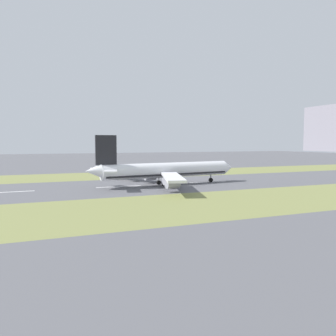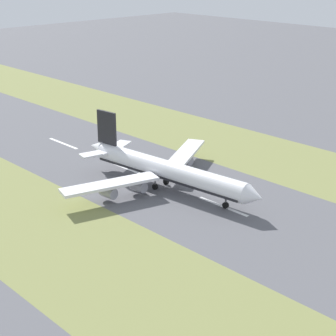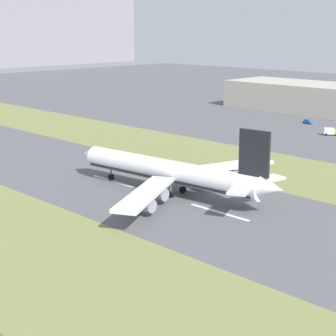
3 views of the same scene
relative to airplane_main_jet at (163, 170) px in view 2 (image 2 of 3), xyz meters
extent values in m
plane|color=#56565B|center=(-2.75, -0.56, -6.02)|extent=(800.00, 800.00, 0.00)
cube|color=olive|center=(-47.75, -0.56, -6.02)|extent=(40.00, 600.00, 0.01)
cube|color=olive|center=(42.25, -0.56, -6.02)|extent=(40.00, 600.00, 0.01)
cube|color=silver|center=(-2.75, -58.10, -6.01)|extent=(1.20, 18.00, 0.01)
cube|color=silver|center=(-2.75, -18.10, -6.01)|extent=(1.20, 18.00, 0.01)
cube|color=silver|center=(-2.75, 21.90, -6.01)|extent=(1.20, 18.00, 0.01)
cylinder|color=white|center=(-0.20, 1.90, 0.18)|extent=(11.75, 56.32, 6.00)
cone|color=white|center=(-3.35, 32.23, 0.18)|extent=(6.36, 5.58, 5.88)
cone|color=white|center=(3.00, -28.94, 0.98)|extent=(5.69, 6.49, 5.10)
cube|color=black|center=(-0.20, 1.90, -1.47)|extent=(11.22, 54.06, 0.70)
cube|color=white|center=(-16.86, -7.09, -0.72)|extent=(28.43, 18.88, 0.90)
cube|color=white|center=(17.96, -3.48, -0.72)|extent=(29.53, 13.79, 0.90)
cylinder|color=#93939E|center=(-8.74, -3.01, -3.17)|extent=(3.68, 5.10, 3.20)
cylinder|color=#93939E|center=(-17.33, -7.42, -3.17)|extent=(3.68, 5.10, 3.20)
cylinder|color=#93939E|center=(9.17, -1.15, -3.17)|extent=(3.68, 5.10, 3.20)
cylinder|color=#93939E|center=(18.48, -3.71, -3.17)|extent=(3.68, 5.10, 3.20)
cube|color=black|center=(2.49, -23.97, 8.68)|extent=(1.62, 8.04, 11.00)
cube|color=white|center=(-2.98, -24.53, 1.18)|extent=(10.93, 8.08, 0.60)
cube|color=white|center=(7.96, -23.40, 1.18)|extent=(10.70, 6.39, 0.60)
cylinder|color=#59595E|center=(-2.39, 23.06, -3.52)|extent=(0.50, 0.50, 3.20)
cylinder|color=black|center=(-2.39, 23.06, -5.12)|extent=(1.08, 1.88, 1.80)
cylinder|color=#59595E|center=(-2.47, -1.36, -3.52)|extent=(0.50, 0.50, 3.20)
cylinder|color=black|center=(-2.47, -1.36, -5.12)|extent=(1.08, 1.88, 1.80)
cylinder|color=#59595E|center=(2.70, -0.82, -3.52)|extent=(0.50, 0.50, 3.20)
cylinder|color=black|center=(2.70, -0.82, -5.12)|extent=(1.08, 1.88, 1.80)
camera|label=1|loc=(124.37, -46.95, 11.57)|focal=35.00mm
camera|label=2|loc=(110.28, 115.51, 61.23)|focal=60.00mm
camera|label=3|loc=(-102.56, -99.94, 37.29)|focal=60.00mm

